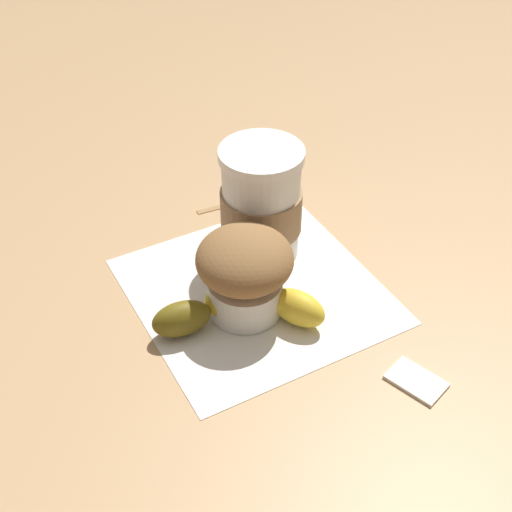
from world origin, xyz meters
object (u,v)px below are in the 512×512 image
object	(u,v)px
muffin	(245,270)
coffee_cup	(261,204)
sugar_packet	(417,380)
banana	(240,309)

from	to	relation	value
muffin	coffee_cup	bearing A→B (deg)	134.40
muffin	sugar_packet	world-z (taller)	muffin
coffee_cup	muffin	distance (m)	0.09
muffin	sugar_packet	xyz separation A→B (m)	(0.16, 0.07, -0.05)
coffee_cup	sugar_packet	size ratio (longest dim) A/B	2.53
coffee_cup	banana	world-z (taller)	coffee_cup
coffee_cup	sugar_packet	world-z (taller)	coffee_cup
banana	sugar_packet	world-z (taller)	banana
coffee_cup	muffin	xyz separation A→B (m)	(0.06, -0.07, -0.01)
coffee_cup	banana	distance (m)	0.12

